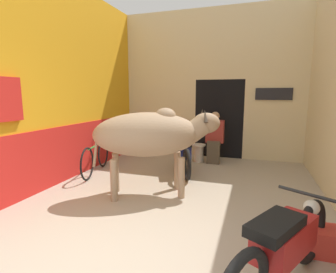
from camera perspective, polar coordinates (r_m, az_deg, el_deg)
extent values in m
cube|color=orange|center=(5.58, -21.62, 11.00)|extent=(0.18, 5.17, 3.80)
cube|color=red|center=(5.63, -20.00, -2.96)|extent=(0.03, 5.17, 1.06)
cube|color=red|center=(4.46, -32.19, 6.87)|extent=(0.08, 0.56, 0.64)
cube|color=beige|center=(7.17, 9.44, 19.18)|extent=(4.64, 0.18, 1.77)
cube|color=beige|center=(7.43, -1.29, 4.25)|extent=(1.95, 0.18, 2.03)
cube|color=beige|center=(7.02, 22.04, 3.27)|extent=(1.44, 0.18, 2.03)
cube|color=black|center=(7.42, 11.44, 4.06)|extent=(1.25, 0.90, 2.03)
cube|color=black|center=(6.88, 22.02, 8.58)|extent=(0.84, 0.03, 0.29)
ellipsoid|color=tan|center=(4.25, -4.59, 0.45)|extent=(1.88, 1.42, 0.72)
ellipsoid|color=tan|center=(4.24, -0.55, 4.48)|extent=(0.44, 0.42, 0.27)
cylinder|color=tan|center=(4.35, 5.90, 1.39)|extent=(0.58, 0.51, 0.48)
ellipsoid|color=tan|center=(4.38, 8.32, 2.90)|extent=(0.55, 0.46, 0.34)
cylinder|color=tan|center=(4.34, -15.45, -2.54)|extent=(0.13, 0.09, 0.61)
cylinder|color=tan|center=(4.66, 2.04, -7.37)|extent=(0.11, 0.11, 0.67)
cylinder|color=tan|center=(4.27, 2.93, -8.97)|extent=(0.11, 0.11, 0.67)
cylinder|color=tan|center=(4.62, -11.29, -7.71)|extent=(0.11, 0.11, 0.67)
cylinder|color=tan|center=(4.22, -11.71, -9.36)|extent=(0.11, 0.11, 0.67)
cone|color=#473D33|center=(4.47, 7.32, 4.71)|extent=(0.13, 0.17, 0.23)
cone|color=#473D33|center=(4.24, 8.12, 4.44)|extent=(0.13, 0.17, 0.23)
torus|color=black|center=(3.11, 28.67, -17.70)|extent=(0.39, 0.60, 0.65)
cube|color=maroon|center=(2.52, 24.07, -19.55)|extent=(0.57, 0.72, 0.28)
cube|color=black|center=(2.29, 22.43, -17.43)|extent=(0.49, 0.59, 0.09)
cylinder|color=black|center=(2.83, 28.43, -11.06)|extent=(0.52, 0.31, 0.03)
sphere|color=silver|center=(2.96, 28.77, -13.39)|extent=(0.15, 0.15, 0.15)
torus|color=black|center=(5.13, 4.11, -6.08)|extent=(0.33, 0.61, 0.63)
torus|color=black|center=(6.22, 2.35, -3.29)|extent=(0.33, 0.61, 0.63)
cube|color=navy|center=(5.64, 3.16, -2.92)|extent=(0.51, 0.69, 0.28)
cube|color=black|center=(5.43, 3.45, -1.45)|extent=(0.44, 0.57, 0.09)
cylinder|color=black|center=(6.02, 2.54, 0.32)|extent=(0.54, 0.26, 0.03)
sphere|color=silver|center=(6.13, 2.43, -0.98)|extent=(0.15, 0.15, 0.15)
torus|color=black|center=(5.35, -17.19, -5.72)|extent=(0.19, 0.64, 0.65)
torus|color=black|center=(6.23, -13.93, -3.45)|extent=(0.19, 0.64, 0.65)
cylinder|color=green|center=(5.73, -15.55, -1.96)|extent=(0.22, 0.78, 0.03)
cylinder|color=black|center=(6.09, -14.31, -0.67)|extent=(0.43, 0.13, 0.03)
cube|color=brown|center=(6.41, 9.83, -3.91)|extent=(0.30, 0.14, 0.44)
cube|color=brown|center=(6.44, 10.01, -1.39)|extent=(0.30, 0.32, 0.11)
cube|color=maroon|center=(6.47, 10.17, 1.10)|extent=(0.43, 0.20, 0.55)
sphere|color=tan|center=(6.43, 10.27, 4.42)|extent=(0.21, 0.21, 0.21)
cylinder|color=beige|center=(6.54, 6.68, -3.73)|extent=(0.24, 0.24, 0.41)
cylinder|color=beige|center=(6.49, 6.71, -1.83)|extent=(0.34, 0.34, 0.04)
cube|color=red|center=(3.40, 30.41, -18.94)|extent=(0.44, 0.32, 0.28)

